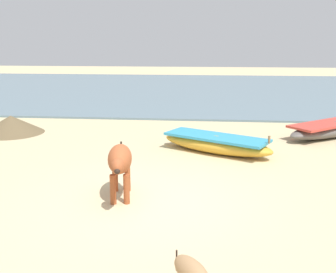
# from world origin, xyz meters

# --- Properties ---
(ground) EXTENTS (80.00, 80.00, 0.00)m
(ground) POSITION_xyz_m (0.00, 0.00, 0.00)
(ground) COLOR #CCB789
(sea_water) EXTENTS (60.00, 20.00, 0.08)m
(sea_water) POSITION_xyz_m (0.00, 18.14, 0.04)
(sea_water) COLOR slate
(sea_water) RESTS_ON ground
(fishing_boat_0) EXTENTS (4.00, 3.47, 0.68)m
(fishing_boat_0) POSITION_xyz_m (5.33, 6.17, 0.26)
(fishing_boat_0) COLOR #5B5651
(fishing_boat_0) RESTS_ON ground
(fishing_boat_1) EXTENTS (3.37, 2.43, 0.68)m
(fishing_boat_1) POSITION_xyz_m (1.35, 3.72, 0.26)
(fishing_boat_1) COLOR gold
(fishing_boat_1) RESTS_ON ground
(cow_adult_rust) EXTENTS (0.66, 1.64, 1.07)m
(cow_adult_rust) POSITION_xyz_m (-0.61, 0.13, 0.77)
(cow_adult_rust) COLOR #9E4C28
(cow_adult_rust) RESTS_ON ground
(debris_pile_1) EXTENTS (3.03, 3.03, 0.60)m
(debris_pile_1) POSITION_xyz_m (-5.50, 5.49, 0.30)
(debris_pile_1) COLOR brown
(debris_pile_1) RESTS_ON ground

